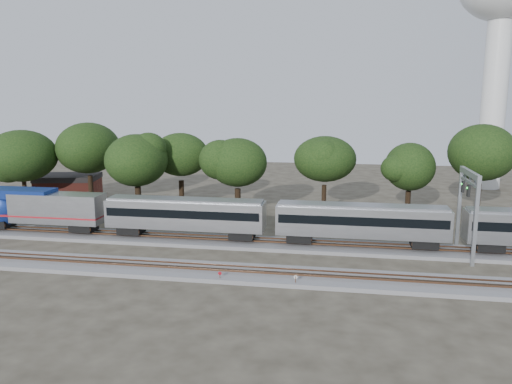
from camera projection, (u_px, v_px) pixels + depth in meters
ground at (227, 261)px, 50.90m from camera, size 160.00×160.00×0.00m
track_far at (238, 242)px, 56.68m from camera, size 160.00×5.00×0.73m
track_near at (217, 272)px, 46.99m from camera, size 160.00×5.00×0.73m
switch_stand_red at (220, 276)px, 44.84m from camera, size 0.32×0.08×1.00m
switch_stand_white at (295, 279)px, 43.73m from camera, size 0.33×0.14×1.08m
switch_lever at (273, 281)px, 44.77m from camera, size 0.56×0.41×0.30m
water_tower at (502, 10)px, 86.49m from camera, size 15.27×15.27×42.28m
signal_gantry at (468, 194)px, 51.50m from camera, size 0.63×7.44×9.04m
brick_building at (69, 188)px, 79.29m from camera, size 10.39×8.33×4.42m
tree_0 at (22, 156)px, 71.65m from camera, size 8.32×8.32×11.74m
tree_1 at (88, 148)px, 74.38m from camera, size 9.18×9.18×12.94m
tree_2 at (137, 160)px, 67.98m from camera, size 8.14×8.14×11.48m
tree_3 at (181, 155)px, 72.28m from camera, size 8.42×8.42×11.88m
tree_4 at (237, 163)px, 67.24m from camera, size 7.93×7.93×11.19m
tree_5 at (325, 159)px, 69.47m from camera, size 8.14×8.14×11.47m
tree_6 at (410, 167)px, 67.20m from camera, size 7.37×7.37×10.40m
tree_7 at (482, 153)px, 66.79m from camera, size 9.32×9.32×13.15m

